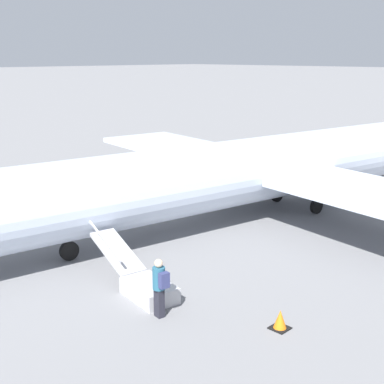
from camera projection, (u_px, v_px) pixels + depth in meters
The scene contains 5 objects.
ground_plane at pixel (254, 217), 24.56m from camera, with size 600.00×600.00×0.00m, color slate.
airplane_main at pixel (272, 166), 24.61m from camera, with size 34.67×26.59×7.56m.
boarding_stairs at pixel (142, 282), 16.61m from camera, with size 1.62×4.13×1.82m.
passenger at pixel (160, 284), 14.96m from camera, with size 0.38×0.56×1.74m.
traffic_cone_near_stairs at pixel (280, 320), 14.50m from camera, with size 0.49×0.49×0.54m.
Camera 1 is at (18.68, 14.55, 7.23)m, focal length 50.00 mm.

